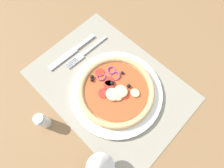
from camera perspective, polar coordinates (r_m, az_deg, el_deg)
ground_plane at (r=59.16cm, az=-0.73°, el=-0.76°), size 190.00×140.00×2.40cm
placemat at (r=57.86cm, az=-0.74°, el=-0.25°), size 50.21×35.87×0.40cm
plate at (r=56.07cm, az=1.34°, el=-2.66°), size 29.09×29.09×1.25cm
pizza at (r=54.46cm, az=1.37°, el=-2.04°), size 23.77×23.77×2.60cm
fork at (r=63.61cm, az=-8.69°, el=9.84°), size 2.44×18.05×0.44cm
knife at (r=64.66cm, az=-12.79°, el=10.05°), size 2.44×20.05×0.62cm
pepper_shaker at (r=55.14cm, az=-21.49°, el=-10.94°), size 3.20×3.20×6.70cm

